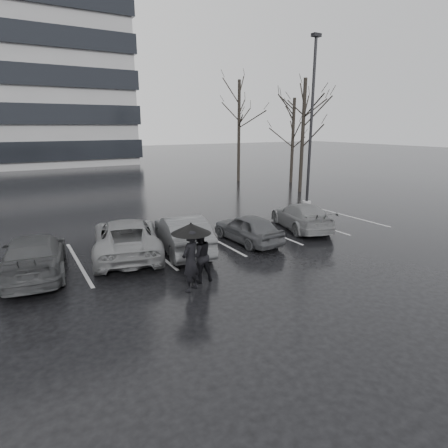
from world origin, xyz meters
name	(u,v)px	position (x,y,z in m)	size (l,w,h in m)	color
ground	(233,259)	(0.00, 0.00, 0.00)	(160.00, 160.00, 0.00)	black
car_main	(248,228)	(1.65, 1.51, 0.61)	(1.43, 3.57, 1.21)	black
car_west_a	(182,234)	(-1.21, 1.81, 0.71)	(1.51, 4.32, 1.42)	#2E2E30
car_west_b	(126,237)	(-3.22, 2.47, 0.70)	(2.33, 5.05, 1.40)	#505052
car_west_c	(34,255)	(-6.40, 2.06, 0.67)	(1.88, 4.63, 1.34)	black
car_east	(301,216)	(5.01, 1.99, 0.62)	(1.73, 4.25, 1.23)	#505052
pedestrian_left	(190,261)	(-2.49, -1.63, 0.93)	(0.68, 0.44, 1.85)	black
pedestrian_right	(199,255)	(-1.96, -1.15, 0.86)	(0.84, 0.65, 1.72)	black
umbrella	(191,228)	(-2.33, -1.39, 1.85)	(1.20, 1.20, 2.03)	black
lamp_post	(311,131)	(9.21, 6.18, 4.48)	(0.54, 0.54, 9.79)	gray
stall_stripes	(185,245)	(-0.80, 2.50, 0.00)	(19.72, 5.00, 0.00)	#A8A8AB
tree_east	(303,137)	(12.00, 10.00, 4.00)	(0.26, 0.26, 8.00)	black
tree_ne	(293,141)	(14.50, 14.00, 3.50)	(0.26, 0.26, 7.00)	black
tree_north	(239,132)	(11.00, 17.00, 4.25)	(0.26, 0.26, 8.50)	black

